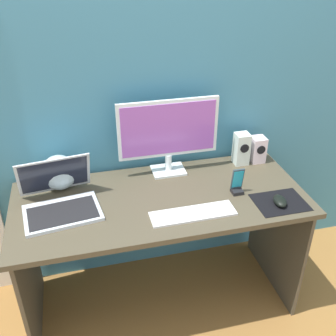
{
  "coord_description": "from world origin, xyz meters",
  "views": [
    {
      "loc": [
        -0.35,
        -1.58,
        1.85
      ],
      "look_at": [
        0.03,
        -0.02,
        0.9
      ],
      "focal_mm": 42.01,
      "sensor_mm": 36.0,
      "label": 1
    }
  ],
  "objects": [
    {
      "name": "speaker_near_monitor",
      "position": [
        0.52,
        0.23,
        0.82
      ],
      "size": [
        0.08,
        0.08,
        0.18
      ],
      "color": "white",
      "rests_on": "desk"
    },
    {
      "name": "keyboard_external",
      "position": [
        0.12,
        -0.17,
        0.73
      ],
      "size": [
        0.41,
        0.12,
        0.01
      ],
      "primitive_type": "cube",
      "rotation": [
        0.0,
        0.0,
        0.01
      ],
      "color": "silver",
      "rests_on": "desk"
    },
    {
      "name": "speaker_right",
      "position": [
        0.63,
        0.23,
        0.8
      ],
      "size": [
        0.08,
        0.09,
        0.15
      ],
      "color": "white",
      "rests_on": "desk"
    },
    {
      "name": "desk",
      "position": [
        0.0,
        0.0,
        0.58
      ],
      "size": [
        1.46,
        0.64,
        0.72
      ],
      "color": "#4C4432",
      "rests_on": "ground_plane"
    },
    {
      "name": "ground_plane",
      "position": [
        0.0,
        0.0,
        0.0
      ],
      "size": [
        8.0,
        8.0,
        0.0
      ],
      "primitive_type": "plane",
      "color": "olive"
    },
    {
      "name": "fishbowl",
      "position": [
        -0.48,
        0.22,
        0.81
      ],
      "size": [
        0.18,
        0.18,
        0.18
      ],
      "primitive_type": "sphere",
      "color": "silver",
      "rests_on": "desk"
    },
    {
      "name": "mouse",
      "position": [
        0.55,
        -0.2,
        0.75
      ],
      "size": [
        0.08,
        0.11,
        0.04
      ],
      "primitive_type": "ellipsoid",
      "rotation": [
        0.0,
        0.0,
        -0.17
      ],
      "color": "black",
      "rests_on": "mousepad"
    },
    {
      "name": "phone_in_dock",
      "position": [
        0.39,
        -0.05,
        0.77
      ],
      "size": [
        0.06,
        0.05,
        0.14
      ],
      "color": "black",
      "rests_on": "desk"
    },
    {
      "name": "mousepad",
      "position": [
        0.56,
        -0.18,
        0.73
      ],
      "size": [
        0.25,
        0.2,
        0.0
      ],
      "primitive_type": "cube",
      "color": "black",
      "rests_on": "desk"
    },
    {
      "name": "monitor",
      "position": [
        0.1,
        0.24,
        0.96
      ],
      "size": [
        0.54,
        0.14,
        0.42
      ],
      "color": "white",
      "rests_on": "desk"
    },
    {
      "name": "laptop",
      "position": [
        -0.48,
        0.03,
        0.77
      ],
      "size": [
        0.39,
        0.37,
        0.23
      ],
      "color": "silver",
      "rests_on": "desk"
    },
    {
      "name": "wall_back",
      "position": [
        0.0,
        0.37,
        1.25
      ],
      "size": [
        6.0,
        0.04,
        2.5
      ],
      "primitive_type": "cube",
      "color": "teal",
      "rests_on": "ground_plane"
    }
  ]
}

